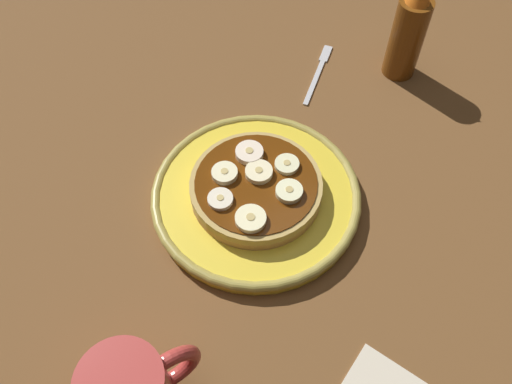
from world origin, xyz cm
name	(u,v)px	position (x,y,z in cm)	size (l,w,h in cm)	color
ground_plane	(256,208)	(0.00, 0.00, -1.50)	(140.00, 140.00, 3.00)	brown
plate	(256,196)	(0.00, 0.00, 1.12)	(25.65, 25.65, 2.08)	yellow
pancake_stack	(259,188)	(0.32, -0.21, 2.90)	(16.15, 16.39, 2.36)	tan
banana_slice_0	(259,172)	(0.92, 0.80, 4.39)	(3.28, 3.28, 0.98)	#FAECB8
banana_slice_1	(225,173)	(-2.58, 2.86, 4.39)	(3.12, 3.12, 0.97)	#F4EAB8
banana_slice_2	(251,219)	(-3.38, -4.15, 4.38)	(3.54, 3.54, 0.96)	#FAF0B8
banana_slice_3	(218,197)	(-4.87, 0.47, 4.30)	(2.96, 2.96, 0.79)	beige
banana_slice_4	(249,153)	(1.52, 3.85, 4.42)	(3.41, 3.41, 1.05)	#F6E0C4
banana_slice_5	(289,192)	(2.35, -3.44, 4.40)	(3.18, 3.18, 0.99)	#F3F2BC
banana_slice_6	(285,162)	(4.41, 0.40, 4.30)	(2.97, 2.97, 0.81)	beige
fork	(319,70)	(20.37, 14.39, 0.25)	(10.83, 8.80, 0.50)	silver
syrup_bottle	(408,34)	(30.27, 8.17, 6.76)	(4.72, 4.72, 14.80)	brown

